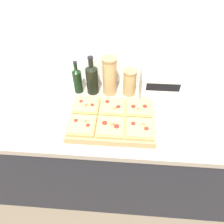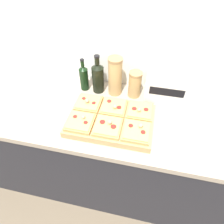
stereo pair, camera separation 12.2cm
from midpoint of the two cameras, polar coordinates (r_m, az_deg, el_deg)
ground_plane at (r=1.94m, az=1.08°, el=-27.06°), size 12.00×12.00×0.00m
wall_back at (r=1.39m, az=7.74°, el=19.49°), size 6.00×0.06×2.50m
kitchen_counter at (r=1.66m, az=3.57°, el=-11.72°), size 2.63×0.67×0.92m
cutting_board at (r=1.23m, az=2.54°, el=-2.50°), size 0.51×0.35×0.04m
pizza_slice_back_left at (r=1.29m, az=-4.01°, el=2.47°), size 0.16×0.16×0.06m
pizza_slice_back_center at (r=1.26m, az=3.30°, el=1.37°), size 0.16×0.16×0.05m
pizza_slice_back_right at (r=1.25m, az=10.75°, el=0.22°), size 0.16×0.16×0.05m
pizza_slice_front_left at (r=1.17m, az=-6.13°, el=-2.99°), size 0.16×0.16×0.05m
pizza_slice_front_center at (r=1.15m, az=1.84°, el=-4.31°), size 0.16×0.16×0.05m
pizza_slice_front_right at (r=1.14m, az=10.09°, el=-5.60°), size 0.16×0.16×0.05m
olive_oil_bottle at (r=1.44m, az=-5.60°, el=9.76°), size 0.06×0.06×0.24m
wine_bottle at (r=1.40m, az=-1.52°, el=9.82°), size 0.08×0.08×0.28m
grain_jar_tall at (r=1.37m, az=3.47°, el=9.98°), size 0.10×0.10×0.28m
grain_jar_short at (r=1.39m, az=9.06°, el=7.71°), size 0.09×0.09×0.19m
toaster_oven at (r=1.38m, az=17.48°, el=6.12°), size 0.28×0.21×0.20m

